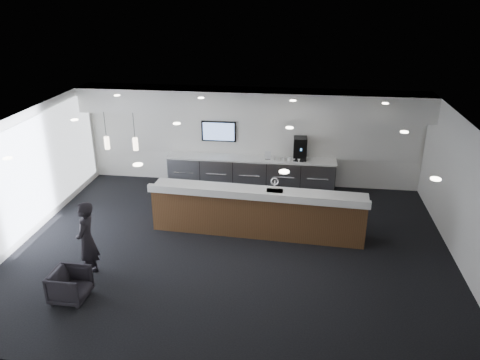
# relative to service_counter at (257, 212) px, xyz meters

# --- Properties ---
(ground) EXTENTS (10.00, 10.00, 0.00)m
(ground) POSITION_rel_service_counter_xyz_m (-0.48, -0.83, -0.58)
(ground) COLOR black
(ground) RESTS_ON ground
(ceiling) EXTENTS (10.00, 8.00, 0.02)m
(ceiling) POSITION_rel_service_counter_xyz_m (-0.48, -0.83, 2.42)
(ceiling) COLOR black
(ceiling) RESTS_ON back_wall
(back_wall) EXTENTS (10.00, 0.02, 3.00)m
(back_wall) POSITION_rel_service_counter_xyz_m (-0.48, 3.17, 0.92)
(back_wall) COLOR white
(back_wall) RESTS_ON ground
(left_wall) EXTENTS (0.02, 8.00, 3.00)m
(left_wall) POSITION_rel_service_counter_xyz_m (-5.48, -0.83, 0.92)
(left_wall) COLOR white
(left_wall) RESTS_ON ground
(right_wall) EXTENTS (0.02, 8.00, 3.00)m
(right_wall) POSITION_rel_service_counter_xyz_m (4.52, -0.83, 0.92)
(right_wall) COLOR white
(right_wall) RESTS_ON ground
(soffit_bulkhead) EXTENTS (10.00, 0.90, 0.70)m
(soffit_bulkhead) POSITION_rel_service_counter_xyz_m (-0.48, 2.72, 2.07)
(soffit_bulkhead) COLOR white
(soffit_bulkhead) RESTS_ON back_wall
(alcove_panel) EXTENTS (9.80, 0.06, 1.40)m
(alcove_panel) POSITION_rel_service_counter_xyz_m (-0.48, 3.14, 1.02)
(alcove_panel) COLOR white
(alcove_panel) RESTS_ON back_wall
(window_blinds_wall) EXTENTS (0.04, 7.36, 2.55)m
(window_blinds_wall) POSITION_rel_service_counter_xyz_m (-5.44, -0.83, 0.92)
(window_blinds_wall) COLOR #A6B9C8
(window_blinds_wall) RESTS_ON left_wall
(back_credenza) EXTENTS (5.06, 0.66, 0.95)m
(back_credenza) POSITION_rel_service_counter_xyz_m (-0.48, 2.81, -0.10)
(back_credenza) COLOR #95979D
(back_credenza) RESTS_ON ground
(wall_tv) EXTENTS (1.05, 0.08, 0.62)m
(wall_tv) POSITION_rel_service_counter_xyz_m (-1.48, 3.08, 1.07)
(wall_tv) COLOR black
(wall_tv) RESTS_ON back_wall
(pendant_left) EXTENTS (0.12, 0.12, 0.30)m
(pendant_left) POSITION_rel_service_counter_xyz_m (-2.88, -0.03, 1.67)
(pendant_left) COLOR beige
(pendant_left) RESTS_ON ceiling
(pendant_right) EXTENTS (0.12, 0.12, 0.30)m
(pendant_right) POSITION_rel_service_counter_xyz_m (-3.58, -0.03, 1.67)
(pendant_right) COLOR beige
(pendant_right) RESTS_ON ceiling
(ceiling_can_lights) EXTENTS (7.00, 5.00, 0.02)m
(ceiling_can_lights) POSITION_rel_service_counter_xyz_m (-0.48, -0.83, 2.39)
(ceiling_can_lights) COLOR white
(ceiling_can_lights) RESTS_ON ceiling
(service_counter) EXTENTS (5.28, 1.16, 1.49)m
(service_counter) POSITION_rel_service_counter_xyz_m (0.00, 0.00, 0.00)
(service_counter) COLOR #52331B
(service_counter) RESTS_ON ground
(coffee_machine) EXTENTS (0.40, 0.52, 0.67)m
(coffee_machine) POSITION_rel_service_counter_xyz_m (0.97, 2.87, 0.71)
(coffee_machine) COLOR black
(coffee_machine) RESTS_ON back_credenza
(info_sign_left) EXTENTS (0.18, 0.02, 0.25)m
(info_sign_left) POSITION_rel_service_counter_xyz_m (0.04, 2.74, 0.50)
(info_sign_left) COLOR silver
(info_sign_left) RESTS_ON back_credenza
(info_sign_right) EXTENTS (0.17, 0.08, 0.23)m
(info_sign_right) POSITION_rel_service_counter_xyz_m (0.97, 2.75, 0.49)
(info_sign_right) COLOR silver
(info_sign_right) RESTS_ON back_credenza
(armchair) EXTENTS (0.70, 0.69, 0.63)m
(armchair) POSITION_rel_service_counter_xyz_m (-3.34, -3.14, -0.26)
(armchair) COLOR black
(armchair) RESTS_ON ground
(lounge_guest) EXTENTS (0.47, 0.66, 1.71)m
(lounge_guest) POSITION_rel_service_counter_xyz_m (-3.29, -2.35, 0.28)
(lounge_guest) COLOR black
(lounge_guest) RESTS_ON ground
(cup_0) EXTENTS (0.10, 0.10, 0.09)m
(cup_0) POSITION_rel_service_counter_xyz_m (0.95, 2.69, 0.42)
(cup_0) COLOR white
(cup_0) RESTS_ON back_credenza
(cup_1) EXTENTS (0.14, 0.14, 0.09)m
(cup_1) POSITION_rel_service_counter_xyz_m (0.81, 2.69, 0.42)
(cup_1) COLOR white
(cup_1) RESTS_ON back_credenza
(cup_2) EXTENTS (0.12, 0.12, 0.09)m
(cup_2) POSITION_rel_service_counter_xyz_m (0.67, 2.69, 0.42)
(cup_2) COLOR white
(cup_2) RESTS_ON back_credenza
(cup_3) EXTENTS (0.13, 0.13, 0.09)m
(cup_3) POSITION_rel_service_counter_xyz_m (0.53, 2.69, 0.42)
(cup_3) COLOR white
(cup_3) RESTS_ON back_credenza
(cup_4) EXTENTS (0.14, 0.14, 0.09)m
(cup_4) POSITION_rel_service_counter_xyz_m (0.39, 2.69, 0.42)
(cup_4) COLOR white
(cup_4) RESTS_ON back_credenza
(cup_5) EXTENTS (0.11, 0.11, 0.09)m
(cup_5) POSITION_rel_service_counter_xyz_m (0.25, 2.69, 0.42)
(cup_5) COLOR white
(cup_5) RESTS_ON back_credenza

